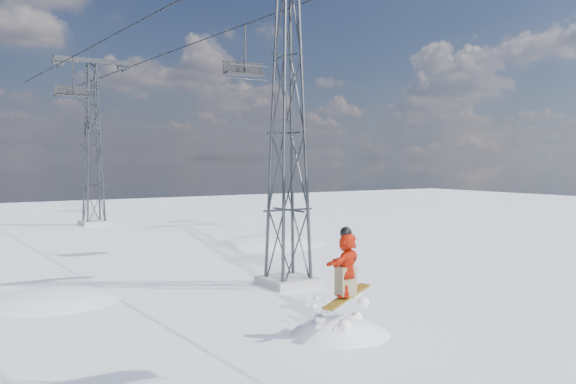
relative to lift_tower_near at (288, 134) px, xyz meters
name	(u,v)px	position (x,y,z in m)	size (l,w,h in m)	color
ground	(432,342)	(-0.80, -8.00, -5.47)	(120.00, 120.00, 0.00)	white
lift_tower_near	(288,134)	(0.00, 0.00, 0.00)	(5.20, 1.80, 11.43)	#999999
lift_tower_far	(93,146)	(0.00, 25.00, 0.00)	(5.20, 1.80, 11.43)	#999999
haul_cables	(166,35)	(0.00, 11.50, 5.38)	(4.46, 51.00, 0.06)	black
lift_chair_mid	(245,70)	(2.20, 7.27, 3.30)	(2.10, 0.60, 2.60)	black
lift_chair_far	(73,92)	(-2.20, 21.31, 3.22)	(2.18, 0.63, 2.70)	black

